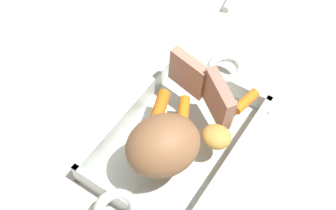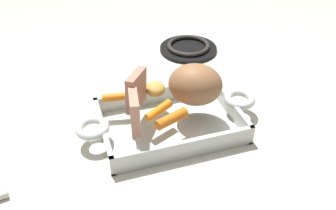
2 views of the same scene
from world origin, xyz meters
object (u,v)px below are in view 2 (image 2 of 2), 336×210
at_px(roast_slice_thin, 136,90).
at_px(baby_carrot_center_left, 172,119).
at_px(roasting_dish, 170,122).
at_px(roast_slice_thick, 134,112).
at_px(stove_burner_rear, 188,47).
at_px(potato_near_roast, 155,89).
at_px(baby_carrot_long, 115,97).
at_px(pork_roast, 195,85).
at_px(baby_carrot_southwest, 159,110).

relative_size(roast_slice_thin, baby_carrot_center_left, 1.09).
bearing_deg(roasting_dish, baby_carrot_center_left, -103.24).
distance_m(roasting_dish, roast_slice_thick, 0.11).
distance_m(roast_slice_thick, stove_burner_rear, 0.44).
relative_size(roasting_dish, roast_slice_thick, 5.52).
bearing_deg(potato_near_roast, baby_carrot_long, 176.82).
bearing_deg(roasting_dish, potato_near_roast, 101.50).
distance_m(pork_roast, baby_carrot_long, 0.18).
bearing_deg(roast_slice_thick, stove_burner_rear, 55.44).
bearing_deg(potato_near_roast, pork_roast, -34.98).
height_order(baby_carrot_center_left, stove_burner_rear, baby_carrot_center_left).
relative_size(roast_slice_thin, stove_burner_rear, 0.46).
xyz_separation_m(pork_roast, roast_slice_thick, (-0.14, -0.04, -0.01)).
bearing_deg(pork_roast, baby_carrot_center_left, -142.20).
bearing_deg(roasting_dish, pork_roast, 11.64).
distance_m(pork_roast, potato_near_roast, 0.09).
relative_size(pork_roast, baby_carrot_center_left, 1.62).
bearing_deg(baby_carrot_long, roast_slice_thin, -37.20).
height_order(roasting_dish, baby_carrot_southwest, baby_carrot_southwest).
height_order(pork_roast, baby_carrot_center_left, pork_roast).
height_order(roasting_dish, baby_carrot_center_left, baby_carrot_center_left).
xyz_separation_m(baby_carrot_southwest, stove_burner_rear, (0.19, 0.33, -0.05)).
bearing_deg(roast_slice_thick, baby_carrot_southwest, 25.16).
bearing_deg(stove_burner_rear, roasting_dish, -116.72).
xyz_separation_m(roast_slice_thick, stove_burner_rear, (0.25, 0.36, -0.08)).
bearing_deg(roast_slice_thin, pork_roast, -11.27).
height_order(baby_carrot_long, baby_carrot_southwest, baby_carrot_southwest).
xyz_separation_m(roast_slice_thin, baby_carrot_southwest, (0.04, -0.04, -0.03)).
height_order(roasting_dish, roast_slice_thick, roast_slice_thick).
bearing_deg(pork_roast, baby_carrot_long, 161.06).
xyz_separation_m(roasting_dish, pork_roast, (0.06, 0.01, 0.08)).
xyz_separation_m(roasting_dish, potato_near_roast, (-0.01, 0.06, 0.05)).
relative_size(roast_slice_thick, stove_burner_rear, 0.43).
bearing_deg(baby_carrot_long, roast_slice_thick, -77.88).
xyz_separation_m(pork_roast, potato_near_roast, (-0.07, 0.05, -0.03)).
xyz_separation_m(baby_carrot_long, stove_burner_rear, (0.27, 0.26, -0.05)).
relative_size(pork_roast, stove_burner_rear, 0.68).
xyz_separation_m(roasting_dish, baby_carrot_southwest, (-0.03, -0.01, 0.04)).
height_order(baby_carrot_long, baby_carrot_center_left, baby_carrot_center_left).
bearing_deg(roast_slice_thin, roast_slice_thick, -106.60).
relative_size(roasting_dish, potato_near_roast, 8.35).
bearing_deg(roast_slice_thin, baby_carrot_southwest, -49.97).
relative_size(potato_near_roast, stove_burner_rear, 0.28).
relative_size(roast_slice_thick, potato_near_roast, 1.51).
xyz_separation_m(roasting_dish, baby_carrot_long, (-0.10, 0.07, 0.04)).
distance_m(pork_roast, stove_burner_rear, 0.34).
bearing_deg(roast_slice_thick, baby_carrot_long, 102.12).
xyz_separation_m(pork_roast, stove_burner_rear, (0.10, 0.31, -0.08)).
distance_m(roasting_dish, pork_roast, 0.10).
bearing_deg(stove_burner_rear, potato_near_roast, -124.08).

